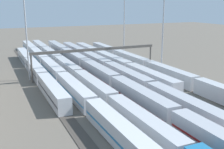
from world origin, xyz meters
TOP-DOWN VIEW (x-y plane):
  - ground_plane at (0.00, 0.00)m, footprint 400.00×400.00m
  - track_bed_0 at (0.00, -17.50)m, footprint 140.00×2.80m
  - track_bed_1 at (0.00, -12.50)m, footprint 140.00×2.80m
  - track_bed_2 at (0.00, -7.50)m, footprint 140.00×2.80m
  - track_bed_3 at (0.00, -2.50)m, footprint 140.00×2.80m
  - track_bed_4 at (0.00, 2.50)m, footprint 140.00×2.80m
  - track_bed_5 at (0.00, 7.50)m, footprint 140.00×2.80m
  - track_bed_6 at (0.00, 12.50)m, footprint 140.00×2.80m
  - track_bed_7 at (0.00, 17.50)m, footprint 140.00×2.80m
  - train_on_track_6 at (4.31, 12.50)m, footprint 139.00×3.06m
  - train_on_track_5 at (4.04, 7.50)m, footprint 139.00×3.00m
  - train_on_track_4 at (0.15, 2.50)m, footprint 119.80×3.06m
  - train_on_track_2 at (12.24, -7.50)m, footprint 71.40×3.06m
  - train_on_track_3 at (4.19, -2.50)m, footprint 95.60×3.06m
  - train_on_track_7 at (15.52, 17.50)m, footprint 71.40×3.06m
  - train_on_track_0 at (-4.55, -17.50)m, footprint 114.80×3.00m
  - light_mast_0 at (3.10, -20.90)m, footprint 2.80×0.70m
  - light_mast_1 at (11.41, 19.93)m, footprint 2.80×0.70m
  - light_mast_2 at (31.11, -21.21)m, footprint 2.80×0.70m
  - signal_gantry at (7.94, 0.00)m, footprint 0.70×40.00m

SIDE VIEW (x-z plane):
  - ground_plane at x=0.00m, z-range 0.00..0.00m
  - track_bed_0 at x=0.00m, z-range 0.00..0.12m
  - track_bed_1 at x=0.00m, z-range 0.00..0.12m
  - track_bed_2 at x=0.00m, z-range 0.00..0.12m
  - track_bed_3 at x=0.00m, z-range 0.00..0.12m
  - track_bed_4 at x=0.00m, z-range 0.00..0.12m
  - track_bed_5 at x=0.00m, z-range 0.00..0.12m
  - track_bed_6 at x=0.00m, z-range 0.00..0.12m
  - track_bed_7 at x=0.00m, z-range 0.00..0.12m
  - train_on_track_7 at x=15.52m, z-range 0.10..3.90m
  - train_on_track_6 at x=4.31m, z-range -0.16..4.24m
  - train_on_track_5 at x=4.04m, z-range -0.13..4.27m
  - train_on_track_0 at x=-4.55m, z-range -0.12..4.28m
  - train_on_track_3 at x=4.19m, z-range 0.10..5.10m
  - train_on_track_4 at x=0.15m, z-range 0.10..5.10m
  - train_on_track_2 at x=12.24m, z-range 0.11..5.11m
  - signal_gantry at x=7.94m, z-range 3.33..12.13m
  - light_mast_2 at x=31.11m, z-range 3.72..30.73m
  - light_mast_1 at x=11.41m, z-range 3.74..31.23m
  - light_mast_0 at x=3.10m, z-range 3.97..37.14m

